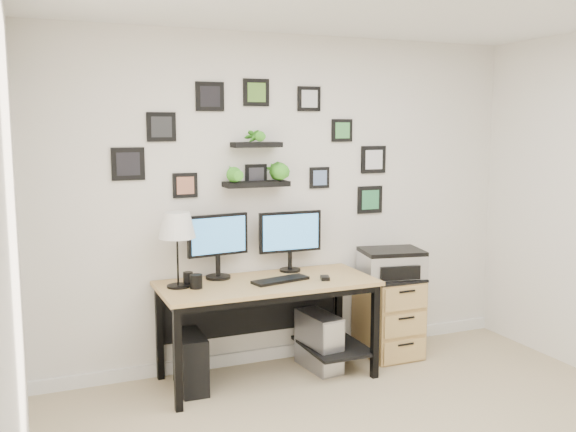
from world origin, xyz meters
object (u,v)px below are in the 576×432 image
mug (196,281)px  file_cabinet (389,315)px  desk (270,296)px  table_lamp (177,227)px  monitor_right (290,236)px  monitor_left (218,241)px  printer (392,263)px  pc_tower_grey (319,341)px  pc_tower_black (191,362)px

mug → file_cabinet: (1.65, 0.09, -0.46)m
desk → file_cabinet: size_ratio=2.39×
table_lamp → monitor_right: bearing=9.4°
monitor_left → mug: 0.40m
desk → mug: 0.60m
monitor_left → printer: (1.43, -0.14, -0.26)m
mug → pc_tower_grey: size_ratio=0.22×
monitor_left → desk: bearing=-28.8°
monitor_right → pc_tower_grey: 0.85m
pc_tower_grey → file_cabinet: file_cabinet is taller
desk → file_cabinet: 1.12m
printer → monitor_left: bearing=174.3°
mug → file_cabinet: bearing=3.1°
pc_tower_black → pc_tower_grey: size_ratio=0.89×
pc_tower_black → monitor_right: bearing=15.7°
printer → monitor_right: bearing=169.2°
pc_tower_black → file_cabinet: (1.70, 0.07, 0.13)m
desk → pc_tower_grey: (0.41, -0.01, -0.41)m
pc_tower_black → printer: 1.80m
desk → mug: size_ratio=15.94×
pc_tower_grey → file_cabinet: 0.68m
table_lamp → file_cabinet: (1.76, 0.01, -0.85)m
table_lamp → mug: (0.11, -0.08, -0.38)m
monitor_left → file_cabinet: 1.59m
mug → file_cabinet: 1.72m
pc_tower_black → mug: bearing=-22.7°
monitor_left → mug: (-0.23, -0.22, -0.24)m
desk → monitor_right: 0.52m
monitor_left → pc_tower_grey: bearing=-14.6°
desk → printer: size_ratio=2.94×
pc_tower_black → file_cabinet: size_ratio=0.61×
monitor_left → mug: monitor_left is taller
monitor_left → table_lamp: (-0.34, -0.14, 0.15)m
pc_tower_grey → table_lamp: bearing=177.1°
mug → printer: bearing=2.7°
desk → pc_tower_black: (-0.62, -0.01, -0.42)m
desk → monitor_left: 0.57m
mug → printer: 1.66m
pc_tower_grey → printer: bearing=4.4°
desk → monitor_left: monitor_left is taller
mug → pc_tower_black: bearing=155.5°
monitor_right → printer: monitor_right is taller
pc_tower_grey → pc_tower_black: bearing=-179.8°
pc_tower_grey → mug: bearing=-178.5°
desk → printer: (1.09, 0.05, 0.16)m
desk → file_cabinet: (1.08, 0.06, -0.29)m
pc_tower_grey → file_cabinet: size_ratio=0.69×
desk → pc_tower_grey: 0.57m
pc_tower_black → printer: size_ratio=0.76×
file_cabinet → desk: bearing=-176.9°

